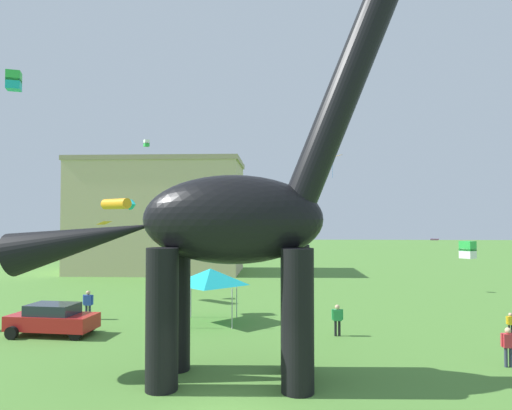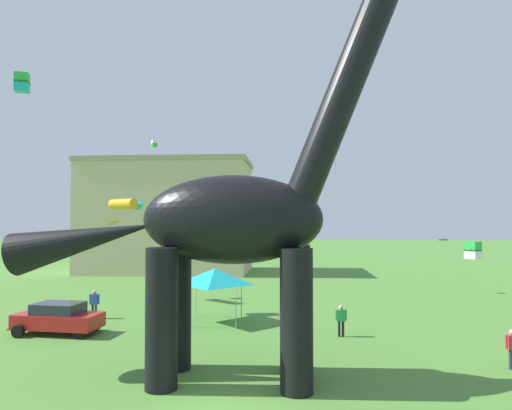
# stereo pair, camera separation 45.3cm
# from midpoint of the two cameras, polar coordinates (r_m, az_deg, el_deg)

# --- Properties ---
(dinosaur_sculpture) EXTENTS (15.15, 3.21, 15.84)m
(dinosaur_sculpture) POSITION_cam_midpoint_polar(r_m,az_deg,el_deg) (16.58, -3.98, -1.81)
(dinosaur_sculpture) COLOR black
(dinosaur_sculpture) RESTS_ON ground_plane
(parked_sedan_left) EXTENTS (4.36, 2.19, 1.55)m
(parked_sedan_left) POSITION_cam_midpoint_polar(r_m,az_deg,el_deg) (25.59, -24.41, -12.75)
(parked_sedan_left) COLOR red
(parked_sedan_left) RESTS_ON ground_plane
(person_far_spectator) EXTENTS (0.43, 0.19, 1.14)m
(person_far_spectator) POSITION_cam_midpoint_polar(r_m,az_deg,el_deg) (26.31, 28.59, -12.63)
(person_far_spectator) COLOR black
(person_far_spectator) RESTS_ON ground_plane
(person_vendor_side) EXTENTS (0.62, 0.27, 1.64)m
(person_vendor_side) POSITION_cam_midpoint_polar(r_m,az_deg,el_deg) (28.69, -20.55, -11.20)
(person_vendor_side) COLOR #2D3347
(person_vendor_side) RESTS_ON ground_plane
(person_strolling_adult) EXTENTS (0.57, 0.25, 1.52)m
(person_strolling_adult) POSITION_cam_midpoint_polar(r_m,az_deg,el_deg) (20.94, 28.25, -14.86)
(person_strolling_adult) COLOR #2D3347
(person_strolling_adult) RESTS_ON ground_plane
(person_photographer) EXTENTS (0.57, 0.25, 1.53)m
(person_photographer) POSITION_cam_midpoint_polar(r_m,az_deg,el_deg) (23.56, 9.50, -13.55)
(person_photographer) COLOR black
(person_photographer) RESTS_ON ground_plane
(festival_canopy_tent) EXTENTS (3.15, 3.15, 3.00)m
(festival_canopy_tent) POSITION_cam_midpoint_polar(r_m,az_deg,el_deg) (26.02, -6.19, -8.84)
(festival_canopy_tent) COLOR #B2B2B7
(festival_canopy_tent) RESTS_ON ground_plane
(kite_apex) EXTENTS (0.77, 0.77, 0.79)m
(kite_apex) POSITION_cam_midpoint_polar(r_m,az_deg,el_deg) (23.11, 24.27, -5.08)
(kite_apex) COLOR green
(kite_high_left) EXTENTS (0.71, 0.58, 0.15)m
(kite_high_left) POSITION_cam_midpoint_polar(r_m,az_deg,el_deg) (39.03, 20.97, -4.01)
(kite_high_left) COLOR purple
(kite_trailing) EXTENTS (0.94, 1.04, 1.07)m
(kite_trailing) POSITION_cam_midpoint_polar(r_m,az_deg,el_deg) (22.11, 8.87, 5.87)
(kite_trailing) COLOR orange
(kite_mid_center) EXTENTS (1.04, 1.04, 1.15)m
(kite_mid_center) POSITION_cam_midpoint_polar(r_m,az_deg,el_deg) (33.04, -28.21, 13.44)
(kite_mid_center) COLOR green
(kite_far_right) EXTENTS (1.09, 1.28, 0.30)m
(kite_far_right) POSITION_cam_midpoint_polar(r_m,az_deg,el_deg) (40.81, -18.62, -2.13)
(kite_far_right) COLOR orange
(kite_high_right) EXTENTS (2.63, 2.75, 0.78)m
(kite_high_right) POSITION_cam_midpoint_polar(r_m,az_deg,el_deg) (33.98, -16.92, 0.12)
(kite_high_right) COLOR orange
(kite_mid_left) EXTENTS (0.57, 0.57, 0.58)m
(kite_mid_left) POSITION_cam_midpoint_polar(r_m,az_deg,el_deg) (41.24, -13.75, 7.47)
(kite_mid_left) COLOR white
(background_building_block) EXTENTS (18.12, 9.61, 12.27)m
(background_building_block) POSITION_cam_midpoint_polar(r_m,az_deg,el_deg) (51.70, -12.15, -1.33)
(background_building_block) COLOR #CCB78E
(background_building_block) RESTS_ON ground_plane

